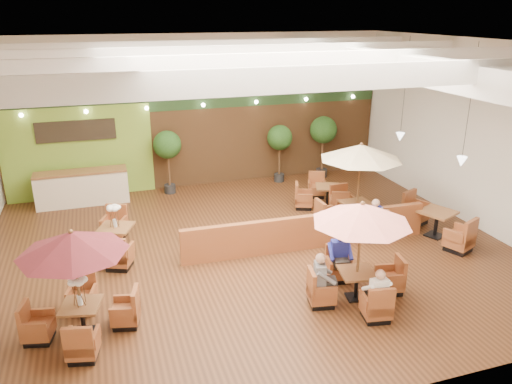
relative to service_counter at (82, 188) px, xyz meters
name	(u,v)px	position (x,y,z in m)	size (l,w,h in m)	color
room	(246,111)	(4.65, -3.88, 3.05)	(14.04, 14.00, 5.52)	#381E0F
service_counter	(82,188)	(0.00, 0.00, 0.00)	(3.00, 0.75, 1.18)	beige
booth_divider	(308,232)	(5.92, -5.47, -0.09)	(7.06, 0.18, 0.98)	brown
table_0	(75,264)	(0.00, -7.63, 1.01)	(2.36, 2.36, 2.33)	brown
table_1	(360,233)	(5.95, -8.18, 1.06)	(2.41, 2.41, 2.39)	brown
table_2	(358,167)	(7.89, -4.52, 1.31)	(2.50, 2.57, 2.63)	brown
table_3	(116,235)	(0.88, -4.07, -0.09)	(1.11, 2.71, 1.53)	brown
table_4	(436,224)	(9.80, -5.90, -0.20)	(1.18, 2.86, 1.00)	brown
table_5	(320,197)	(7.61, -2.68, -0.26)	(1.75, 2.49, 0.87)	brown
topiary_0	(167,147)	(2.98, 0.20, 1.13)	(0.99, 0.99, 2.29)	black
topiary_1	(280,140)	(7.20, 0.20, 1.06)	(0.95, 0.95, 2.21)	black
topiary_2	(323,132)	(8.99, 0.20, 1.22)	(1.04, 1.04, 2.42)	black
diner_0	(378,289)	(5.95, -9.05, 0.16)	(0.37, 0.30, 0.75)	white
diner_1	(340,252)	(5.95, -7.31, 0.18)	(0.44, 0.38, 0.82)	#222B96
diner_2	(322,274)	(5.08, -8.18, 0.18)	(0.39, 0.44, 0.82)	slate
diner_3	(374,215)	(7.95, -5.48, 0.17)	(0.40, 0.34, 0.78)	#222B96
diner_4	(374,215)	(7.95, -5.48, 0.17)	(0.38, 0.31, 0.77)	white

